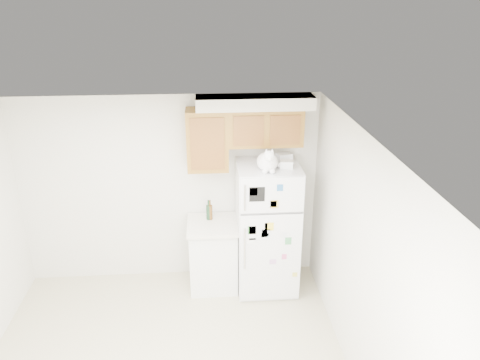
{
  "coord_description": "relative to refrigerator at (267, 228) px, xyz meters",
  "views": [
    {
      "loc": [
        0.48,
        -3.6,
        3.68
      ],
      "look_at": [
        0.88,
        1.55,
        1.55
      ],
      "focal_mm": 35.0,
      "sensor_mm": 36.0,
      "label": 1
    }
  ],
  "objects": [
    {
      "name": "refrigerator",
      "position": [
        0.0,
        0.0,
        0.0
      ],
      "size": [
        0.76,
        0.78,
        1.7
      ],
      "color": "silver",
      "rests_on": "ground_plane"
    },
    {
      "name": "storage_box_front",
      "position": [
        0.2,
        -0.08,
        0.89
      ],
      "size": [
        0.17,
        0.13,
        0.09
      ],
      "primitive_type": "cube",
      "rotation": [
        0.0,
        0.0,
        -0.15
      ],
      "color": "white",
      "rests_on": "refrigerator"
    },
    {
      "name": "bottle_amber",
      "position": [
        -0.72,
        0.18,
        0.2
      ],
      "size": [
        0.06,
        0.06,
        0.27
      ],
      "primitive_type": null,
      "color": "#593814",
      "rests_on": "base_counter"
    },
    {
      "name": "bottle_green",
      "position": [
        -0.73,
        0.18,
        0.2
      ],
      "size": [
        0.06,
        0.06,
        0.27
      ],
      "primitive_type": null,
      "color": "#19381E",
      "rests_on": "base_counter"
    },
    {
      "name": "cat",
      "position": [
        -0.03,
        -0.16,
        0.97
      ],
      "size": [
        0.3,
        0.44,
        0.31
      ],
      "color": "white",
      "rests_on": "refrigerator"
    },
    {
      "name": "storage_box_back",
      "position": [
        0.21,
        0.15,
        0.9
      ],
      "size": [
        0.21,
        0.18,
        0.1
      ],
      "primitive_type": "cube",
      "rotation": [
        0.0,
        0.0,
        0.29
      ],
      "color": "white",
      "rests_on": "refrigerator"
    },
    {
      "name": "room_shell",
      "position": [
        -1.1,
        -1.36,
        0.82
      ],
      "size": [
        3.84,
        4.04,
        2.52
      ],
      "color": "beige",
      "rests_on": "ground_plane"
    },
    {
      "name": "base_counter",
      "position": [
        -0.69,
        0.07,
        -0.39
      ],
      "size": [
        0.64,
        0.64,
        0.92
      ],
      "color": "white",
      "rests_on": "ground_plane"
    }
  ]
}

